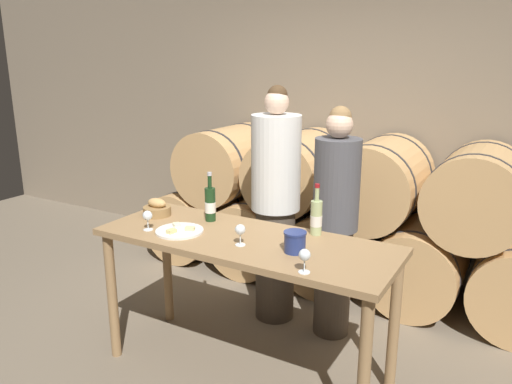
{
  "coord_description": "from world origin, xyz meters",
  "views": [
    {
      "loc": [
        1.45,
        -2.38,
        1.95
      ],
      "look_at": [
        0.0,
        0.14,
        1.16
      ],
      "focal_mm": 35.0,
      "sensor_mm": 36.0,
      "label": 1
    }
  ],
  "objects_px": {
    "wine_bottle_red": "(210,204)",
    "wine_glass_far_left": "(147,216)",
    "person_right": "(335,223)",
    "bread_basket": "(157,209)",
    "tasting_table": "(245,257)",
    "cheese_plate": "(180,231)",
    "wine_glass_left": "(240,231)",
    "wine_glass_center": "(305,256)",
    "blue_crock": "(295,241)",
    "person_left": "(276,206)",
    "wine_bottle_white": "(316,217)"
  },
  "relations": [
    {
      "from": "bread_basket",
      "to": "wine_glass_left",
      "type": "distance_m",
      "value": 0.8
    },
    {
      "from": "wine_bottle_red",
      "to": "bread_basket",
      "type": "xyz_separation_m",
      "value": [
        -0.38,
        -0.09,
        -0.07
      ]
    },
    {
      "from": "cheese_plate",
      "to": "person_right",
      "type": "bearing_deg",
      "value": 50.52
    },
    {
      "from": "tasting_table",
      "to": "person_right",
      "type": "xyz_separation_m",
      "value": [
        0.29,
        0.73,
        0.05
      ]
    },
    {
      "from": "person_left",
      "to": "blue_crock",
      "type": "bearing_deg",
      "value": -55.85
    },
    {
      "from": "tasting_table",
      "to": "wine_bottle_red",
      "type": "relative_size",
      "value": 5.59
    },
    {
      "from": "person_left",
      "to": "wine_glass_far_left",
      "type": "height_order",
      "value": "person_left"
    },
    {
      "from": "cheese_plate",
      "to": "tasting_table",
      "type": "bearing_deg",
      "value": 16.0
    },
    {
      "from": "person_right",
      "to": "bread_basket",
      "type": "relative_size",
      "value": 8.83
    },
    {
      "from": "wine_bottle_white",
      "to": "blue_crock",
      "type": "xyz_separation_m",
      "value": [
        0.01,
        -0.32,
        -0.04
      ]
    },
    {
      "from": "wine_glass_far_left",
      "to": "wine_glass_center",
      "type": "relative_size",
      "value": 1.0
    },
    {
      "from": "wine_glass_far_left",
      "to": "wine_glass_center",
      "type": "distance_m",
      "value": 1.11
    },
    {
      "from": "tasting_table",
      "to": "wine_glass_left",
      "type": "xyz_separation_m",
      "value": [
        0.04,
        -0.12,
        0.21
      ]
    },
    {
      "from": "blue_crock",
      "to": "wine_glass_center",
      "type": "relative_size",
      "value": 1.02
    },
    {
      "from": "person_left",
      "to": "cheese_plate",
      "type": "xyz_separation_m",
      "value": [
        -0.22,
        -0.84,
        0.02
      ]
    },
    {
      "from": "tasting_table",
      "to": "person_left",
      "type": "distance_m",
      "value": 0.75
    },
    {
      "from": "wine_bottle_red",
      "to": "wine_glass_far_left",
      "type": "distance_m",
      "value": 0.42
    },
    {
      "from": "tasting_table",
      "to": "person_right",
      "type": "bearing_deg",
      "value": 67.98
    },
    {
      "from": "tasting_table",
      "to": "wine_glass_center",
      "type": "bearing_deg",
      "value": -28.21
    },
    {
      "from": "bread_basket",
      "to": "person_right",
      "type": "bearing_deg",
      "value": 32.13
    },
    {
      "from": "person_left",
      "to": "bread_basket",
      "type": "bearing_deg",
      "value": -131.09
    },
    {
      "from": "wine_glass_left",
      "to": "person_left",
      "type": "bearing_deg",
      "value": 104.32
    },
    {
      "from": "wine_glass_left",
      "to": "wine_bottle_red",
      "type": "bearing_deg",
      "value": 145.1
    },
    {
      "from": "blue_crock",
      "to": "wine_glass_left",
      "type": "relative_size",
      "value": 1.02
    },
    {
      "from": "blue_crock",
      "to": "wine_glass_center",
      "type": "bearing_deg",
      "value": -54.41
    },
    {
      "from": "bread_basket",
      "to": "wine_glass_far_left",
      "type": "relative_size",
      "value": 1.49
    },
    {
      "from": "wine_bottle_red",
      "to": "wine_glass_center",
      "type": "xyz_separation_m",
      "value": [
        0.87,
        -0.44,
        -0.03
      ]
    },
    {
      "from": "wine_bottle_red",
      "to": "wine_glass_far_left",
      "type": "xyz_separation_m",
      "value": [
        -0.23,
        -0.35,
        -0.03
      ]
    },
    {
      "from": "person_right",
      "to": "bread_basket",
      "type": "height_order",
      "value": "person_right"
    },
    {
      "from": "wine_bottle_white",
      "to": "bread_basket",
      "type": "distance_m",
      "value": 1.1
    },
    {
      "from": "tasting_table",
      "to": "wine_bottle_red",
      "type": "height_order",
      "value": "wine_bottle_red"
    },
    {
      "from": "tasting_table",
      "to": "bread_basket",
      "type": "bearing_deg",
      "value": 174.05
    },
    {
      "from": "person_left",
      "to": "bread_basket",
      "type": "relative_size",
      "value": 9.48
    },
    {
      "from": "wine_bottle_white",
      "to": "cheese_plate",
      "type": "xyz_separation_m",
      "value": [
        -0.74,
        -0.38,
        -0.1
      ]
    },
    {
      "from": "cheese_plate",
      "to": "wine_glass_center",
      "type": "distance_m",
      "value": 0.93
    },
    {
      "from": "wine_bottle_red",
      "to": "tasting_table",
      "type": "bearing_deg",
      "value": -24.56
    },
    {
      "from": "tasting_table",
      "to": "wine_glass_far_left",
      "type": "xyz_separation_m",
      "value": [
        -0.59,
        -0.18,
        0.21
      ]
    },
    {
      "from": "cheese_plate",
      "to": "wine_glass_left",
      "type": "relative_size",
      "value": 2.36
    },
    {
      "from": "bread_basket",
      "to": "cheese_plate",
      "type": "xyz_separation_m",
      "value": [
        0.34,
        -0.19,
        -0.04
      ]
    },
    {
      "from": "wine_bottle_red",
      "to": "wine_bottle_white",
      "type": "height_order",
      "value": "wine_bottle_red"
    },
    {
      "from": "wine_bottle_white",
      "to": "person_left",
      "type": "bearing_deg",
      "value": 138.33
    },
    {
      "from": "person_right",
      "to": "wine_bottle_white",
      "type": "relative_size",
      "value": 5.21
    },
    {
      "from": "wine_bottle_white",
      "to": "wine_glass_center",
      "type": "bearing_deg",
      "value": -72.49
    },
    {
      "from": "person_left",
      "to": "bread_basket",
      "type": "distance_m",
      "value": 0.86
    },
    {
      "from": "bread_basket",
      "to": "wine_glass_center",
      "type": "relative_size",
      "value": 1.49
    },
    {
      "from": "blue_crock",
      "to": "cheese_plate",
      "type": "height_order",
      "value": "blue_crock"
    },
    {
      "from": "wine_glass_far_left",
      "to": "wine_glass_left",
      "type": "relative_size",
      "value": 1.0
    },
    {
      "from": "bread_basket",
      "to": "wine_glass_left",
      "type": "relative_size",
      "value": 1.49
    },
    {
      "from": "wine_glass_left",
      "to": "wine_glass_center",
      "type": "height_order",
      "value": "same"
    },
    {
      "from": "wine_bottle_white",
      "to": "wine_glass_left",
      "type": "bearing_deg",
      "value": -128.34
    }
  ]
}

